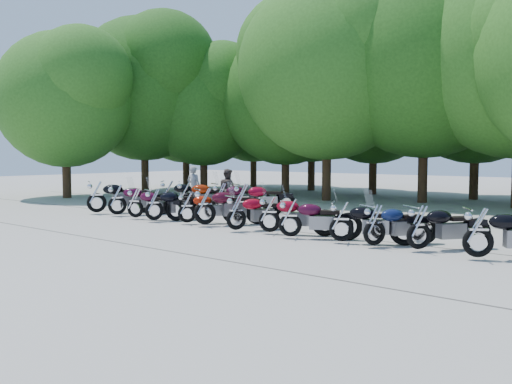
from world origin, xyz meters
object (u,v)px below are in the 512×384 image
Objects in this scene: motorcycle_1 at (117,198)px; motorcycle_2 at (135,202)px; rider_0 at (194,187)px; motorcycle_9 at (342,220)px; motorcycle_11 at (419,225)px; motorcycle_0 at (97,195)px; motorcycle_13 at (168,193)px; motorcycle_15 at (221,197)px; motorcycle_3 at (154,203)px; motorcycle_6 at (236,211)px; motorcycle_7 at (270,213)px; motorcycle_10 at (374,223)px; motorcycle_8 at (290,216)px; motorcycle_16 at (243,198)px; motorcycle_4 at (187,206)px; motorcycle_14 at (186,195)px; rider_1 at (228,190)px; motorcycle_12 at (478,230)px; motorcycle_5 at (205,205)px.

motorcycle_2 is at bearing -158.17° from motorcycle_1.
rider_0 is at bearing -57.72° from motorcycle_1.
motorcycle_11 is (1.98, 0.15, 0.01)m from motorcycle_9.
motorcycle_13 is (0.97, 2.72, -0.03)m from motorcycle_0.
motorcycle_0 reaches higher than motorcycle_1.
motorcycle_9 is 10.04m from motorcycle_13.
motorcycle_13 is 1.00× the size of motorcycle_15.
motorcycle_3 is 1.03× the size of motorcycle_6.
motorcycle_0 is 1.05× the size of motorcycle_13.
motorcycle_11 is at bearing -109.06° from motorcycle_2.
motorcycle_6 is at bearing 79.48° from motorcycle_7.
rider_0 is (-10.59, 4.14, 0.29)m from motorcycle_10.
motorcycle_8 is (1.96, -0.03, -0.01)m from motorcycle_6.
motorcycle_3 is 0.91× the size of motorcycle_16.
motorcycle_0 is at bearing 41.54° from motorcycle_4.
motorcycle_7 is 0.89× the size of motorcycle_14.
motorcycle_11 is (11.45, 0.07, -0.04)m from motorcycle_1.
motorcycle_4 is 0.84× the size of motorcycle_14.
motorcycle_7 is 6.72m from rider_1.
motorcycle_15 is at bearing -113.30° from motorcycle_0.
motorcycle_0 reaches higher than motorcycle_12.
motorcycle_0 is at bearing 33.60° from motorcycle_1.
motorcycle_11 is at bearing 167.62° from rider_1.
motorcycle_1 is at bearing 32.46° from motorcycle_5.
motorcycle_7 is at bearing -153.57° from motorcycle_3.
motorcycle_14 is (1.18, -0.15, 0.01)m from motorcycle_13.
rider_0 is at bearing 16.93° from motorcycle_11.
motorcycle_5 reaches higher than motorcycle_2.
motorcycle_12 is 10.62m from motorcycle_15.
motorcycle_16 is (-2.36, 3.00, 0.08)m from motorcycle_6.
motorcycle_12 reaches higher than motorcycle_3.
motorcycle_1 is 12.83m from motorcycle_12.
motorcycle_6 is 3.44m from motorcycle_9.
motorcycle_8 is (4.32, -0.29, 0.02)m from motorcycle_4.
motorcycle_5 is 4.94m from rider_1.
motorcycle_0 reaches higher than motorcycle_4.
motorcycle_12 is (10.47, 0.14, 0.01)m from motorcycle_3.
motorcycle_5 is 1.12× the size of motorcycle_7.
motorcycle_13 is 1.36× the size of rider_0.
motorcycle_11 is 0.91× the size of motorcycle_13.
rider_0 is (-3.87, 4.02, 0.30)m from motorcycle_4.
rider_1 is (2.88, 4.19, 0.13)m from motorcycle_0.
motorcycle_3 is 1.26× the size of rider_0.
motorcycle_10 is at bearing -175.96° from motorcycle_16.
motorcycle_3 is at bearing 68.57° from motorcycle_7.
motorcycle_8 is 4.84m from motorcycle_12.
motorcycle_10 is 9.75m from motorcycle_14.
motorcycle_10 is at bearing -140.92° from motorcycle_4.
motorcycle_5 is 1.01× the size of motorcycle_13.
motorcycle_15 is (3.77, 2.84, -0.03)m from motorcycle_0.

